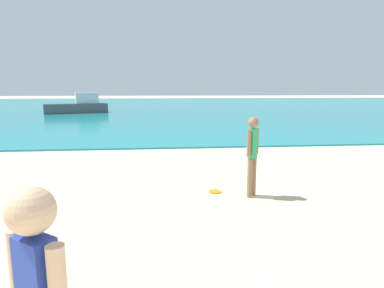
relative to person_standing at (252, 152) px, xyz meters
name	(u,v)px	position (x,y,z in m)	size (l,w,h in m)	color
water	(162,105)	(-1.49, 35.31, -0.88)	(160.00, 60.00, 0.06)	teal
person_standing	(252,152)	(0.00, 0.00, 0.00)	(0.29, 0.27, 1.59)	#936B4C
frisbee	(215,192)	(-0.68, 0.32, -0.89)	(0.26, 0.26, 0.03)	orange
boat_far	(79,106)	(-8.77, 22.65, -0.25)	(5.36, 3.13, 1.74)	#4C4C51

